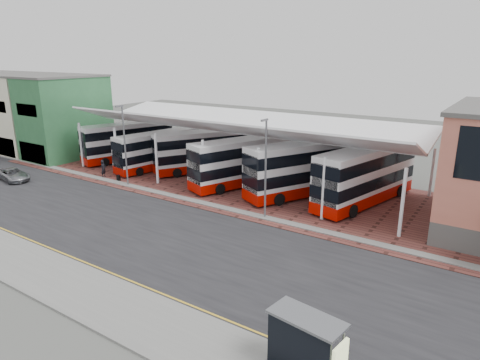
# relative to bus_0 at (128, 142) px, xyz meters

# --- Properties ---
(ground) EXTENTS (140.00, 140.00, 0.00)m
(ground) POSITION_rel_bus_0_xyz_m (22.06, -13.77, -2.34)
(ground) COLOR #4A4C47
(road) EXTENTS (120.00, 14.00, 0.02)m
(road) POSITION_rel_bus_0_xyz_m (22.06, -14.77, -2.33)
(road) COLOR black
(road) RESTS_ON ground
(forecourt) EXTENTS (72.00, 16.00, 0.06)m
(forecourt) POSITION_rel_bus_0_xyz_m (24.06, -0.77, -2.31)
(forecourt) COLOR brown
(forecourt) RESTS_ON ground
(sidewalk) EXTENTS (120.00, 4.00, 0.14)m
(sidewalk) POSITION_rel_bus_0_xyz_m (22.06, -22.77, -2.27)
(sidewalk) COLOR slate
(sidewalk) RESTS_ON ground
(north_kerb) EXTENTS (120.00, 0.80, 0.14)m
(north_kerb) POSITION_rel_bus_0_xyz_m (22.06, -7.57, -2.27)
(north_kerb) COLOR slate
(north_kerb) RESTS_ON ground
(yellow_line_near) EXTENTS (120.00, 0.12, 0.01)m
(yellow_line_near) POSITION_rel_bus_0_xyz_m (22.06, -20.77, -2.31)
(yellow_line_near) COLOR gold
(yellow_line_near) RESTS_ON road
(yellow_line_far) EXTENTS (120.00, 0.12, 0.01)m
(yellow_line_far) POSITION_rel_bus_0_xyz_m (22.06, -20.47, -2.31)
(yellow_line_far) COLOR gold
(yellow_line_far) RESTS_ON road
(canopy) EXTENTS (37.00, 11.63, 7.07)m
(canopy) POSITION_rel_bus_0_xyz_m (16.06, 0.16, 3.46)
(canopy) COLOR white
(canopy) RESTS_ON ground
(shop_green) EXTENTS (6.40, 10.20, 10.22)m
(shop_green) POSITION_rel_bus_0_xyz_m (-7.94, -2.80, 2.78)
(shop_green) COLOR #316E3F
(shop_green) RESTS_ON ground
(shop_cream) EXTENTS (6.40, 10.20, 10.22)m
(shop_cream) POSITION_rel_bus_0_xyz_m (-14.44, -2.80, 2.78)
(shop_cream) COLOR beige
(shop_cream) RESTS_ON ground
(shop_brick) EXTENTS (6.40, 10.20, 10.22)m
(shop_brick) POSITION_rel_bus_0_xyz_m (-20.94, -2.80, 2.78)
(shop_brick) COLOR maroon
(shop_brick) RESTS_ON ground
(lamp_west) EXTENTS (0.16, 0.90, 8.07)m
(lamp_west) POSITION_rel_bus_0_xyz_m (8.06, -7.50, 2.02)
(lamp_west) COLOR slate
(lamp_west) RESTS_ON ground
(lamp_east) EXTENTS (0.16, 0.90, 8.07)m
(lamp_east) POSITION_rel_bus_0_xyz_m (24.06, -7.50, 2.02)
(lamp_east) COLOR slate
(lamp_east) RESTS_ON ground
(bus_0) EXTENTS (5.92, 11.35, 4.58)m
(bus_0) POSITION_rel_bus_0_xyz_m (0.00, 0.00, 0.00)
(bus_0) COLOR silver
(bus_0) RESTS_ON forecourt
(bus_1) EXTENTS (4.21, 10.45, 4.20)m
(bus_1) POSITION_rel_bus_0_xyz_m (5.99, -1.02, -0.19)
(bus_1) COLOR silver
(bus_1) RESTS_ON forecourt
(bus_2) EXTENTS (7.75, 10.75, 4.53)m
(bus_2) POSITION_rel_bus_0_xyz_m (11.03, 1.02, -0.03)
(bus_2) COLOR silver
(bus_2) RESTS_ON forecourt
(bus_3) EXTENTS (6.53, 11.54, 4.68)m
(bus_3) POSITION_rel_bus_0_xyz_m (17.63, -0.88, 0.05)
(bus_3) COLOR silver
(bus_3) RESTS_ON forecourt
(bus_4) EXTENTS (7.93, 12.00, 4.97)m
(bus_4) POSITION_rel_bus_0_xyz_m (24.15, -0.29, 0.19)
(bus_4) COLOR silver
(bus_4) RESTS_ON forecourt
(bus_5) EXTENTS (5.57, 12.40, 4.98)m
(bus_5) POSITION_rel_bus_0_xyz_m (29.55, 0.49, 0.20)
(bus_5) COLOR silver
(bus_5) RESTS_ON forecourt
(silver_car) EXTENTS (4.80, 2.74, 1.26)m
(silver_car) POSITION_rel_bus_0_xyz_m (-3.33, -12.83, -1.68)
(silver_car) COLOR gray
(silver_car) RESTS_ON road
(pedestrian) EXTENTS (0.59, 0.76, 1.84)m
(pedestrian) POSITION_rel_bus_0_xyz_m (3.66, -6.83, -1.36)
(pedestrian) COLOR black
(pedestrian) RESTS_ON forecourt
(suitcase) EXTENTS (0.35, 0.25, 0.61)m
(suitcase) POSITION_rel_bus_0_xyz_m (6.04, -6.92, -1.97)
(suitcase) COLOR black
(suitcase) RESTS_ON forecourt
(bus_shelter) EXTENTS (3.34, 1.88, 2.54)m
(bus_shelter) POSITION_rel_bus_0_xyz_m (34.55, -21.96, -0.61)
(bus_shelter) COLOR black
(bus_shelter) RESTS_ON sidewalk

